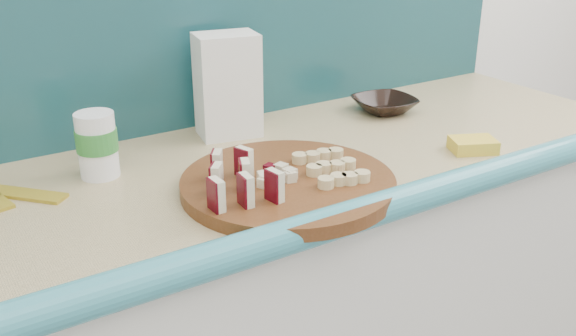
# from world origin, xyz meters

# --- Properties ---
(backsplash) EXTENTS (2.20, 0.02, 0.50)m
(backsplash) POSITION_xyz_m (0.10, 1.79, 1.16)
(backsplash) COLOR teal
(backsplash) RESTS_ON kitchen_counter
(cutting_board) EXTENTS (0.47, 0.47, 0.03)m
(cutting_board) POSITION_xyz_m (0.24, 1.35, 0.92)
(cutting_board) COLOR #4E2910
(cutting_board) RESTS_ON kitchen_counter
(apple_wedges) EXTENTS (0.13, 0.17, 0.06)m
(apple_wedges) POSITION_xyz_m (0.13, 1.34, 0.96)
(apple_wedges) COLOR beige
(apple_wedges) RESTS_ON cutting_board
(apple_chunks) EXTENTS (0.06, 0.06, 0.02)m
(apple_chunks) POSITION_xyz_m (0.21, 1.36, 0.95)
(apple_chunks) COLOR beige
(apple_chunks) RESTS_ON cutting_board
(banana_slices) EXTENTS (0.12, 0.16, 0.02)m
(banana_slices) POSITION_xyz_m (0.32, 1.33, 0.94)
(banana_slices) COLOR #D1BA80
(banana_slices) RESTS_ON cutting_board
(brown_bowl) EXTENTS (0.17, 0.17, 0.04)m
(brown_bowl) POSITION_xyz_m (0.70, 1.62, 0.93)
(brown_bowl) COLOR black
(brown_bowl) RESTS_ON kitchen_counter
(flour_bag) EXTENTS (0.15, 0.12, 0.23)m
(flour_bag) POSITION_xyz_m (0.29, 1.68, 1.03)
(flour_bag) COLOR white
(flour_bag) RESTS_ON kitchen_counter
(canister) EXTENTS (0.08, 0.08, 0.13)m
(canister) POSITION_xyz_m (-0.04, 1.61, 0.98)
(canister) COLOR white
(canister) RESTS_ON kitchen_counter
(sponge) EXTENTS (0.11, 0.10, 0.03)m
(sponge) POSITION_xyz_m (0.68, 1.31, 0.92)
(sponge) COLOR yellow
(sponge) RESTS_ON kitchen_counter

